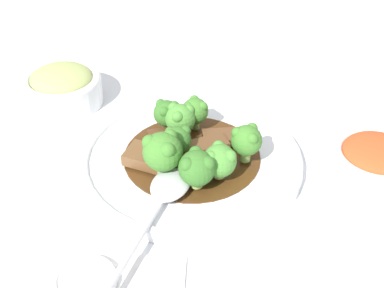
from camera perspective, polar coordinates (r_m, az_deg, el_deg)
The scene contains 19 objects.
ground_plane at distance 0.68m, azimuth 0.00°, elevation -2.27°, with size 4.00×4.00×0.00m, color silver.
main_plate at distance 0.67m, azimuth 0.00°, elevation -1.62°, with size 0.28×0.28×0.02m.
beef_strip_0 at distance 0.67m, azimuth 0.87°, elevation -0.33°, with size 0.04×0.07×0.01m.
beef_strip_1 at distance 0.64m, azimuth 0.09°, elevation -2.22°, with size 0.06×0.06×0.01m.
beef_strip_2 at distance 0.65m, azimuth -4.58°, elevation -1.44°, with size 0.06×0.07×0.02m.
beef_strip_3 at distance 0.68m, azimuth -2.91°, elevation 0.04°, with size 0.06×0.04×0.01m.
beef_strip_4 at distance 0.69m, azimuth 3.70°, elevation 0.72°, with size 0.03×0.06×0.01m.
broccoli_floret_0 at distance 0.62m, azimuth 2.96°, elevation -1.72°, with size 0.04×0.04×0.04m.
broccoli_floret_1 at distance 0.68m, azimuth -1.25°, elevation 2.77°, with size 0.04×0.04×0.05m.
broccoli_floret_2 at distance 0.64m, azimuth 5.84°, elevation 0.43°, with size 0.04×0.04×0.05m.
broccoli_floret_3 at distance 0.70m, azimuth 0.33°, elevation 3.59°, with size 0.04×0.04×0.04m.
broccoli_floret_4 at distance 0.70m, azimuth -2.71°, elevation 3.34°, with size 0.04×0.04×0.04m.
broccoli_floret_5 at distance 0.62m, azimuth -3.15°, elevation -0.77°, with size 0.05×0.05×0.06m.
broccoli_floret_6 at distance 0.60m, azimuth 0.52°, elevation -2.51°, with size 0.04×0.04×0.05m.
broccoli_floret_7 at distance 0.65m, azimuth -1.63°, elevation 0.42°, with size 0.04×0.04×0.04m.
serving_spoon at distance 0.60m, azimuth -2.96°, elevation -5.42°, with size 0.21×0.12×0.01m.
side_bowl_kimchi at distance 0.69m, azimuth 19.07°, elevation -1.60°, with size 0.11×0.11×0.04m.
side_bowl_appetizer at distance 0.81m, azimuth -13.66°, elevation 6.00°, with size 0.11×0.11×0.06m.
sauce_dish at distance 0.55m, azimuth -11.38°, elevation -14.19°, with size 0.06×0.06×0.01m.
Camera 1 is at (-0.52, 0.05, 0.43)m, focal length 50.00 mm.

